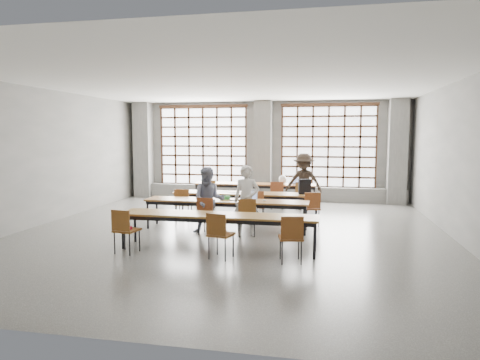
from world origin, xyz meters
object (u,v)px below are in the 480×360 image
object	(u,v)px
green_box	(225,198)
plastic_bag	(283,179)
desk_row_a	(255,185)
chair_mid_left	(183,201)
chair_front_right	(247,213)
red_pouch	(127,228)
chair_near_right	(291,234)
desk_row_c	(226,203)
chair_mid_centre	(257,204)
chair_back_mid	(277,192)
laptop_front	(249,197)
chair_near_mid	(219,231)
chair_back_right	(303,193)
student_back	(304,182)
chair_back_left	(209,191)
chair_mid_right	(312,205)
phone	(232,200)
chair_front_left	(207,212)
mouse	(265,200)
backpack	(305,187)
chair_near_left	(124,227)
student_male	(247,200)
student_female	(209,201)
desk_row_b	(246,195)
laptop_back	(297,182)

from	to	relation	value
green_box	plastic_bag	size ratio (longest dim) A/B	0.87
desk_row_a	chair_mid_left	bearing A→B (deg)	-117.00
chair_front_right	chair_mid_left	bearing A→B (deg)	144.90
red_pouch	chair_mid_left	bearing A→B (deg)	88.85
chair_mid_left	chair_near_right	distance (m)	4.54
desk_row_c	chair_mid_centre	size ratio (longest dim) A/B	4.55
chair_back_mid	laptop_front	xyz separation A→B (m)	(-0.36, -2.95, 0.25)
chair_near_mid	green_box	xyz separation A→B (m)	(-0.50, 2.58, 0.24)
chair_back_right	desk_row_a	bearing A→B (deg)	158.38
desk_row_c	plastic_bag	world-z (taller)	plastic_bag
chair_front_right	student_back	size ratio (longest dim) A/B	0.50
chair_back_left	chair_mid_right	bearing A→B (deg)	-34.68
phone	chair_mid_right	bearing A→B (deg)	25.20
chair_mid_right	chair_near_right	world-z (taller)	same
chair_mid_centre	chair_front_left	size ratio (longest dim) A/B	1.00
mouse	backpack	world-z (taller)	backpack
chair_near_left	red_pouch	size ratio (longest dim) A/B	4.40
chair_mid_centre	student_male	world-z (taller)	student_male
chair_mid_left	chair_back_right	bearing A→B (deg)	36.70
chair_back_right	red_pouch	bearing A→B (deg)	-119.76
desk_row_a	chair_back_mid	distance (m)	1.03
chair_near_right	student_female	distance (m)	2.89
student_male	chair_mid_right	bearing A→B (deg)	33.82
chair_near_left	plastic_bag	xyz separation A→B (m)	(2.46, 6.24, 0.34)
chair_mid_left	plastic_bag	xyz separation A→B (m)	(2.39, 2.97, 0.34)
plastic_bag	chair_front_right	bearing A→B (deg)	-95.14
chair_near_left	desk_row_b	bearing A→B (deg)	66.80
chair_mid_right	backpack	world-z (taller)	backpack
desk_row_a	laptop_back	distance (m)	1.37
chair_back_left	chair_near_mid	size ratio (longest dim) A/B	1.00
chair_mid_centre	backpack	xyz separation A→B (m)	(1.20, 0.68, 0.39)
chair_near_right	laptop_front	bearing A→B (deg)	115.12
chair_mid_left	student_back	bearing A→B (deg)	38.05
chair_near_mid	laptop_back	size ratio (longest dim) A/B	2.14
chair_back_right	chair_mid_left	world-z (taller)	same
chair_near_mid	student_female	size ratio (longest dim) A/B	0.56
chair_back_right	chair_near_mid	distance (m)	5.70
student_female	red_pouch	bearing A→B (deg)	-130.56
chair_back_right	laptop_front	world-z (taller)	laptop_front
green_box	phone	xyz separation A→B (m)	(0.23, -0.18, -0.04)
plastic_bag	chair_front_left	bearing A→B (deg)	-106.88
student_male	phone	xyz separation A→B (m)	(-0.42, 0.40, -0.07)
chair_back_right	green_box	distance (m)	3.47
desk_row_c	chair_front_right	size ratio (longest dim) A/B	4.55
student_male	laptop_front	distance (m)	0.61
chair_near_right	desk_row_a	bearing A→B (deg)	105.07
desk_row_c	mouse	world-z (taller)	mouse
chair_front_right	chair_near_right	distance (m)	2.20
student_female	mouse	bearing A→B (deg)	11.06
chair_front_right	desk_row_a	bearing A→B (deg)	96.70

